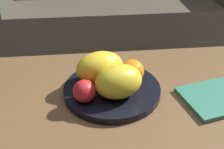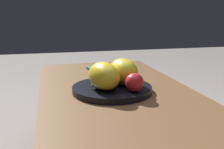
% 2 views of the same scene
% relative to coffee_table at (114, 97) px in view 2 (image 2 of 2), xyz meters
% --- Properties ---
extents(coffee_table, '(1.19, 0.65, 0.45)m').
position_rel_coffee_table_xyz_m(coffee_table, '(0.00, 0.00, 0.00)').
color(coffee_table, brown).
rests_on(coffee_table, ground_plane).
extents(fruit_bowl, '(0.33, 0.33, 0.03)m').
position_rel_coffee_table_xyz_m(fruit_bowl, '(-0.06, 0.02, 0.06)').
color(fruit_bowl, black).
rests_on(fruit_bowl, coffee_table).
extents(melon_large_front, '(0.18, 0.14, 0.11)m').
position_rel_coffee_table_xyz_m(melon_large_front, '(-0.04, -0.03, 0.13)').
color(melon_large_front, yellow).
rests_on(melon_large_front, fruit_bowl).
extents(melon_smaller_beside, '(0.19, 0.15, 0.11)m').
position_rel_coffee_table_xyz_m(melon_smaller_beside, '(-0.10, 0.07, 0.13)').
color(melon_smaller_beside, yellow).
rests_on(melon_smaller_beside, fruit_bowl).
extents(orange_front, '(0.08, 0.08, 0.08)m').
position_rel_coffee_table_xyz_m(orange_front, '(0.02, 0.05, 0.11)').
color(orange_front, orange).
rests_on(orange_front, fruit_bowl).
extents(apple_front, '(0.07, 0.07, 0.07)m').
position_rel_coffee_table_xyz_m(apple_front, '(-0.15, -0.04, 0.11)').
color(apple_front, red).
rests_on(apple_front, fruit_bowl).
extents(banana_bunch, '(0.18, 0.14, 0.06)m').
position_rel_coffee_table_xyz_m(banana_bunch, '(-0.05, 0.05, 0.10)').
color(banana_bunch, gold).
rests_on(banana_bunch, fruit_bowl).
extents(magazine, '(0.28, 0.23, 0.02)m').
position_rel_coffee_table_xyz_m(magazine, '(0.30, -0.05, 0.05)').
color(magazine, '#357D65').
rests_on(magazine, coffee_table).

